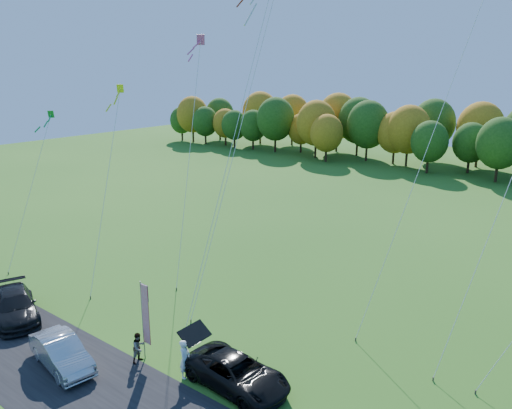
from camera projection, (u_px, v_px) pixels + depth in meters
The scene contains 16 objects.
ground at pixel (182, 366), 24.75m from camera, with size 160.00×160.00×0.00m, color #2B6019.
asphalt_strip at pixel (116, 408), 21.70m from camera, with size 90.00×6.00×0.01m, color black.
tree_line at pixel (480, 178), 66.67m from camera, with size 116.00×12.00×10.00m, color #1E4711, non-canonical shape.
black_suv at pixel (237, 373), 22.93m from camera, with size 2.45×5.32×1.48m, color black.
silver_sedan at pixel (62, 353), 24.50m from camera, with size 1.61×4.61×1.52m, color #AFAEB3.
dark_truck_a at pixel (15, 306), 29.23m from camera, with size 2.22×5.45×1.58m, color black.
person_tailgate_a at pixel (185, 359), 23.64m from camera, with size 0.70×0.46×1.92m, color white.
person_tailgate_b at pixel (139, 347), 24.92m from camera, with size 0.76×0.59×1.57m, color gray.
feather_flag at pixel (145, 313), 24.56m from camera, with size 0.56×0.07×4.25m.
kite_delta_blue at pixel (245, 107), 30.53m from camera, with size 2.85×12.06×23.51m.
kite_parafoil_orange at pixel (466, 45), 25.63m from camera, with size 6.78×11.75×31.14m.
kite_delta_red at pixel (247, 73), 27.87m from camera, with size 2.68×9.79×21.57m.
kite_diamond_yellow at pixel (106, 188), 33.08m from camera, with size 3.33×6.14×13.45m.
kite_diamond_green at pixel (31, 188), 36.07m from camera, with size 0.91×5.29×11.50m.
kite_diamond_white at pixel (486, 244), 23.51m from camera, with size 2.53×6.35×12.99m.
kite_diamond_pink at pixel (189, 161), 33.72m from camera, with size 3.04×6.13×16.82m.
Camera 1 is at (16.19, -14.92, 14.33)m, focal length 35.00 mm.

